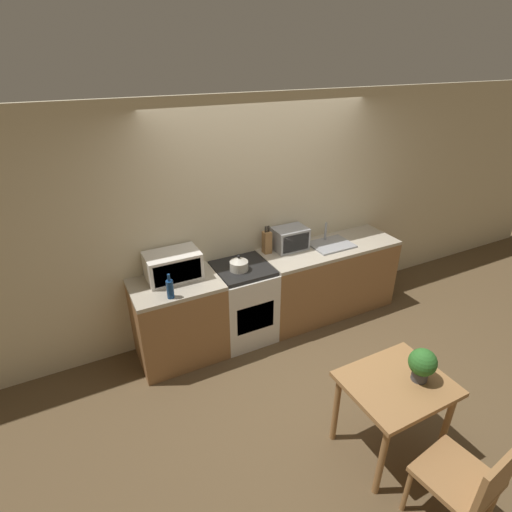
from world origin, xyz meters
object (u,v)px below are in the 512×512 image
at_px(kettle, 239,264).
at_px(microwave, 173,265).
at_px(stove_range, 243,302).
at_px(bottle, 170,289).
at_px(dining_table, 395,393).
at_px(dining_chair, 469,481).
at_px(toaster_oven, 290,239).

xyz_separation_m(kettle, microwave, (-0.65, 0.16, 0.07)).
relative_size(stove_range, kettle, 4.63).
distance_m(stove_range, bottle, 1.04).
xyz_separation_m(dining_table, dining_chair, (-0.02, -0.70, -0.12)).
relative_size(stove_range, microwave, 1.68).
xyz_separation_m(bottle, toaster_oven, (1.53, 0.38, 0.03)).
relative_size(bottle, dining_table, 0.32).
xyz_separation_m(microwave, bottle, (-0.14, -0.35, -0.04)).
distance_m(kettle, dining_chair, 2.61).
bearing_deg(bottle, dining_table, -52.64).
relative_size(toaster_oven, dining_chair, 0.45).
height_order(bottle, dining_table, bottle).
bearing_deg(toaster_oven, kettle, -165.34).
bearing_deg(microwave, dining_chair, -67.73).
xyz_separation_m(stove_range, microwave, (-0.72, 0.12, 0.59)).
height_order(stove_range, dining_chair, stove_range).
bearing_deg(toaster_oven, dining_chair, -96.17).
distance_m(bottle, dining_table, 2.10).
height_order(microwave, dining_chair, microwave).
xyz_separation_m(stove_range, dining_chair, (0.39, -2.57, 0.04)).
height_order(dining_table, dining_chair, dining_chair).
xyz_separation_m(bottle, dining_table, (1.25, -1.64, -0.38)).
relative_size(stove_range, bottle, 3.61).
height_order(stove_range, kettle, kettle).
xyz_separation_m(bottle, dining_chair, (1.24, -2.34, -0.51)).
relative_size(stove_range, toaster_oven, 2.34).
relative_size(bottle, toaster_oven, 0.65).
xyz_separation_m(toaster_oven, dining_chair, (-0.29, -2.72, -0.54)).
bearing_deg(kettle, dining_table, -75.77).
relative_size(kettle, microwave, 0.36).
distance_m(microwave, dining_chair, 2.96).
distance_m(microwave, bottle, 0.38).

